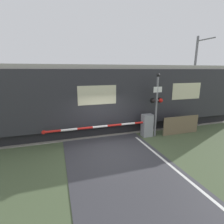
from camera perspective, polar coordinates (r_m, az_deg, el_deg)
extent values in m
plane|color=#475638|center=(8.82, -0.77, -12.07)|extent=(80.00, 80.00, 0.00)
cube|color=gray|center=(11.73, -5.48, -5.39)|extent=(36.00, 3.20, 0.03)
cube|color=#595451|center=(11.04, -4.66, -6.24)|extent=(36.00, 0.08, 0.10)
cube|color=#595451|center=(12.38, -6.21, -4.07)|extent=(36.00, 0.08, 0.10)
cube|color=black|center=(11.60, -6.38, -4.14)|extent=(19.82, 2.67, 0.60)
cube|color=#2D2D33|center=(11.17, -6.64, 5.34)|extent=(21.54, 3.14, 3.26)
cube|color=#ADA89E|center=(11.06, -6.90, 14.36)|extent=(21.11, 2.89, 0.24)
cube|color=beige|center=(12.37, 23.16, 6.28)|extent=(2.15, 0.02, 1.04)
cube|color=beige|center=(9.61, -4.80, 5.51)|extent=(2.15, 0.02, 1.04)
cube|color=gray|center=(10.43, 11.37, -4.30)|extent=(0.60, 0.44, 1.32)
cylinder|color=gray|center=(10.37, 11.42, -3.18)|extent=(0.16, 0.16, 0.18)
cylinder|color=red|center=(10.19, 9.44, -3.40)|extent=(0.81, 0.11, 0.11)
cylinder|color=white|center=(9.85, 5.25, -3.86)|extent=(0.81, 0.11, 0.11)
cylinder|color=red|center=(9.58, 0.80, -4.32)|extent=(0.81, 0.11, 0.11)
cylinder|color=white|center=(9.36, -3.90, -4.78)|extent=(0.81, 0.11, 0.11)
cylinder|color=red|center=(9.21, -8.79, -5.22)|extent=(0.81, 0.11, 0.11)
cylinder|color=white|center=(9.13, -13.81, -5.64)|extent=(0.81, 0.11, 0.11)
cylinder|color=red|center=(9.12, -18.89, -6.01)|extent=(0.81, 0.11, 0.11)
cylinder|color=red|center=(9.14, -21.42, -6.18)|extent=(0.20, 0.02, 0.20)
cylinder|color=gray|center=(10.28, 14.25, 1.40)|extent=(0.11, 0.11, 3.44)
cube|color=gray|center=(10.21, 14.39, 3.67)|extent=(0.58, 0.07, 0.07)
sphere|color=black|center=(10.04, 13.42, 3.57)|extent=(0.24, 0.24, 0.24)
sphere|color=red|center=(10.29, 15.62, 3.67)|extent=(0.24, 0.24, 0.24)
cylinder|color=black|center=(10.14, 13.10, 3.68)|extent=(0.30, 0.06, 0.30)
cylinder|color=black|center=(10.38, 15.29, 3.77)|extent=(0.30, 0.06, 0.30)
cube|color=white|center=(10.09, 14.71, 7.10)|extent=(0.53, 0.02, 0.32)
sphere|color=black|center=(10.07, 14.86, 11.58)|extent=(0.18, 0.18, 0.18)
cylinder|color=slate|center=(17.82, 25.19, 10.78)|extent=(0.20, 0.20, 6.66)
cube|color=slate|center=(17.33, 28.36, 20.18)|extent=(0.10, 1.80, 0.08)
cube|color=#726047|center=(11.44, 21.58, -3.99)|extent=(2.44, 0.06, 1.10)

